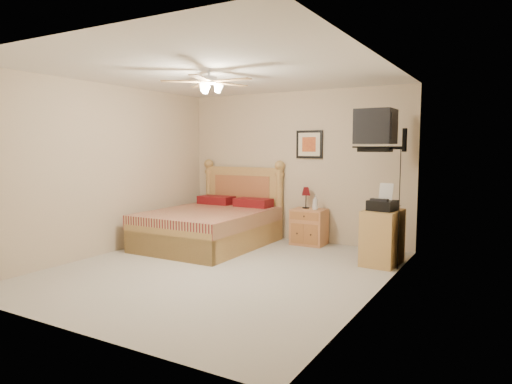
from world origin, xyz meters
TOP-DOWN VIEW (x-y plane):
  - floor at (0.00, 0.00)m, footprint 4.50×4.50m
  - ceiling at (0.00, 0.00)m, footprint 4.00×4.50m
  - wall_back at (0.00, 2.25)m, footprint 4.00×0.04m
  - wall_front at (0.00, -2.25)m, footprint 4.00×0.04m
  - wall_left at (-2.00, 0.00)m, footprint 0.04×4.50m
  - wall_right at (2.00, 0.00)m, footprint 0.04×4.50m
  - bed at (-0.98, 1.12)m, footprint 1.60×2.10m
  - nightstand at (0.38, 2.00)m, footprint 0.54×0.41m
  - table_lamp at (0.29, 2.08)m, footprint 0.24×0.24m
  - lotion_bottle at (0.49, 1.99)m, footprint 0.10×0.10m
  - framed_picture at (0.27, 2.23)m, footprint 0.46×0.04m
  - dresser at (1.73, 1.34)m, footprint 0.48×0.65m
  - fax_machine at (1.73, 1.30)m, footprint 0.39×0.40m
  - magazine_lower at (1.69, 1.53)m, footprint 0.20×0.26m
  - magazine_upper at (1.68, 1.55)m, footprint 0.26×0.31m
  - wall_tv at (1.75, 1.34)m, footprint 0.56×0.46m
  - ceiling_fan at (0.00, -0.20)m, footprint 1.14×1.14m

SIDE VIEW (x-z plane):
  - floor at x=0.00m, z-range 0.00..0.00m
  - nightstand at x=0.38m, z-range 0.00..0.58m
  - dresser at x=1.73m, z-range 0.00..0.74m
  - bed at x=-0.98m, z-range 0.00..1.35m
  - lotion_bottle at x=0.49m, z-range 0.58..0.82m
  - magazine_lower at x=1.69m, z-range 0.74..0.76m
  - table_lamp at x=0.29m, z-range 0.58..0.93m
  - magazine_upper at x=1.68m, z-range 0.76..0.78m
  - fax_machine at x=1.73m, z-range 0.74..1.10m
  - wall_back at x=0.00m, z-range 0.00..2.50m
  - wall_front at x=0.00m, z-range 0.00..2.50m
  - wall_left at x=-2.00m, z-range 0.00..2.50m
  - wall_right at x=2.00m, z-range 0.00..2.50m
  - framed_picture at x=0.27m, z-range 1.39..1.85m
  - wall_tv at x=1.75m, z-range 1.52..2.10m
  - ceiling_fan at x=0.00m, z-range 2.22..2.50m
  - ceiling at x=0.00m, z-range 2.48..2.52m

